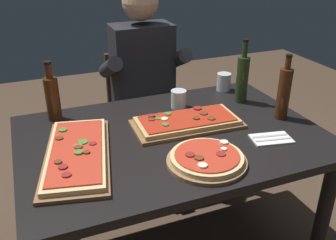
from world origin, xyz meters
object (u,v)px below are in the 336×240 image
object	(u,v)px
tumbler_far_side	(179,99)
diner_chair	(140,109)
pizza_rectangular_left	(77,153)
oil_bottle_amber	(284,92)
seated_diner	(145,80)
tumbler_near_camera	(224,82)
pizza_round_far	(207,159)
dining_table	(172,151)
wine_bottle_dark	(242,78)
pizza_rectangular_front	(187,122)
vinegar_bottle_green	(52,97)

from	to	relation	value
tumbler_far_side	diner_chair	xyz separation A→B (m)	(-0.03, 0.58, -0.30)
pizza_rectangular_left	oil_bottle_amber	distance (m)	1.03
diner_chair	seated_diner	xyz separation A→B (m)	(-0.00, -0.12, 0.26)
tumbler_near_camera	tumbler_far_side	bearing A→B (deg)	-159.48
pizza_round_far	diner_chair	xyz separation A→B (m)	(0.08, 1.14, -0.27)
dining_table	pizza_round_far	world-z (taller)	pizza_round_far
pizza_rectangular_left	pizza_round_far	size ratio (longest dim) A/B	1.97
wine_bottle_dark	diner_chair	size ratio (longest dim) A/B	0.41
pizza_rectangular_front	tumbler_near_camera	world-z (taller)	tumbler_near_camera
pizza_round_far	wine_bottle_dark	size ratio (longest dim) A/B	0.93
oil_bottle_amber	wine_bottle_dark	bearing A→B (deg)	106.34
dining_table	tumbler_near_camera	distance (m)	0.66
tumbler_near_camera	diner_chair	distance (m)	0.67
vinegar_bottle_green	pizza_rectangular_left	bearing A→B (deg)	-84.56
pizza_round_far	dining_table	bearing A→B (deg)	96.89
pizza_rectangular_left	oil_bottle_amber	xyz separation A→B (m)	(1.03, 0.00, 0.12)
pizza_rectangular_front	pizza_rectangular_left	bearing A→B (deg)	-169.95
tumbler_far_side	pizza_rectangular_left	bearing A→B (deg)	-152.13
pizza_rectangular_front	seated_diner	bearing A→B (deg)	88.76
vinegar_bottle_green	dining_table	bearing A→B (deg)	-37.09
pizza_round_far	tumbler_far_side	world-z (taller)	tumbler_far_side
pizza_rectangular_front	vinegar_bottle_green	xyz separation A→B (m)	(-0.59, 0.32, 0.10)
diner_chair	seated_diner	world-z (taller)	seated_diner
tumbler_near_camera	seated_diner	distance (m)	0.51
dining_table	diner_chair	world-z (taller)	diner_chair
pizza_rectangular_front	pizza_rectangular_left	world-z (taller)	same
pizza_round_far	tumbler_far_side	distance (m)	0.57
oil_bottle_amber	diner_chair	distance (m)	1.09
dining_table	diner_chair	xyz separation A→B (m)	(0.12, 0.86, -0.16)
pizza_rectangular_left	pizza_round_far	xyz separation A→B (m)	(0.48, -0.24, -0.00)
pizza_rectangular_front	pizza_round_far	bearing A→B (deg)	-101.08
wine_bottle_dark	oil_bottle_amber	size ratio (longest dim) A/B	1.06
pizza_rectangular_front	tumbler_far_side	bearing A→B (deg)	77.25
seated_diner	dining_table	bearing A→B (deg)	-98.93
pizza_rectangular_front	pizza_round_far	distance (m)	0.34
wine_bottle_dark	pizza_round_far	bearing A→B (deg)	-133.14
pizza_round_far	oil_bottle_amber	distance (m)	0.61
dining_table	wine_bottle_dark	bearing A→B (deg)	23.16
wine_bottle_dark	pizza_rectangular_front	bearing A→B (deg)	-157.92
tumbler_near_camera	pizza_rectangular_left	bearing A→B (deg)	-154.75
tumbler_far_side	seated_diner	size ratio (longest dim) A/B	0.07
diner_chair	pizza_rectangular_left	bearing A→B (deg)	-121.99
oil_bottle_amber	tumbler_near_camera	bearing A→B (deg)	100.09
pizza_rectangular_left	tumbler_far_side	distance (m)	0.68
diner_chair	dining_table	bearing A→B (deg)	-97.69
oil_bottle_amber	diner_chair	size ratio (longest dim) A/B	0.38
pizza_rectangular_front	vinegar_bottle_green	size ratio (longest dim) A/B	1.78
pizza_rectangular_left	pizza_rectangular_front	bearing A→B (deg)	10.05
dining_table	tumbler_far_side	distance (m)	0.34
pizza_rectangular_left	seated_diner	xyz separation A→B (m)	(0.56, 0.78, -0.02)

